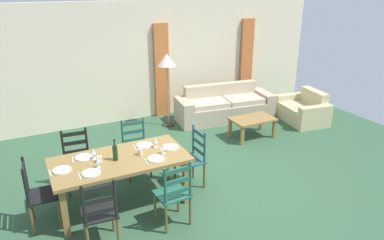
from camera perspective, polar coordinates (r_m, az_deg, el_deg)
The scene contains 34 objects.
ground_plane at distance 6.09m, azimuth 1.83°, elevation -9.39°, with size 9.60×9.60×0.02m, color #305439.
wall_far at distance 8.47m, azimuth -8.82°, elevation 9.12°, with size 9.60×0.16×2.70m, color beige.
curtain_panel_left at distance 8.59m, azimuth -4.82°, elevation 7.74°, with size 0.35×0.08×2.20m, color #C96934.
curtain_panel_right at distance 9.71m, azimuth 8.59°, elevation 9.16°, with size 0.35×0.08×2.20m, color #C96934.
dining_table at distance 5.24m, azimuth -11.31°, elevation -6.84°, with size 1.90×0.96×0.75m.
dining_chair_near_left at distance 4.61m, azimuth -14.41°, elevation -14.10°, with size 0.45×0.43×0.96m.
dining_chair_near_right at distance 4.83m, azimuth -2.88°, elevation -11.60°, with size 0.44×0.43×0.96m.
dining_chair_far_left at distance 5.91m, azimuth -17.68°, elevation -6.12°, with size 0.45×0.43×0.96m.
dining_chair_far_right at distance 6.10m, azimuth -8.90°, elevation -4.43°, with size 0.45×0.43×0.96m.
dining_chair_head_west at distance 5.23m, azimuth -23.22°, elevation -10.70°, with size 0.42×0.44×0.96m.
dining_chair_head_east at distance 5.71m, azimuth 0.05°, elevation -6.03°, with size 0.41×0.43×0.96m.
dinner_plate_near_left at distance 4.90m, azimuth -15.68°, elevation -8.08°, with size 0.24×0.24×0.02m, color white.
fork_near_left at distance 4.89m, azimuth -17.41°, elevation -8.46°, with size 0.02×0.17×0.01m, color silver.
dinner_plate_near_right at distance 5.10m, azimuth -5.73°, elevation -6.11°, with size 0.24×0.24×0.02m, color white.
fork_near_right at distance 5.06m, azimuth -7.32°, elevation -6.50°, with size 0.02×0.17×0.01m, color silver.
dinner_plate_far_left at distance 5.34m, azimuth -16.79°, elevation -5.66°, with size 0.24×0.24×0.02m, color white.
fork_far_left at distance 5.33m, azimuth -18.37°, elevation -6.00°, with size 0.02×0.17×0.01m, color silver.
dinner_plate_far_right at distance 5.52m, azimuth -7.61°, elevation -3.95°, with size 0.24×0.24×0.02m, color white.
fork_far_right at distance 5.49m, azimuth -9.09°, elevation -4.29°, with size 0.02×0.17×0.01m, color silver.
dinner_plate_head_west at distance 5.09m, azimuth -19.92°, elevation -7.47°, with size 0.24×0.24×0.02m, color white.
fork_head_west at distance 5.08m, azimuth -21.59°, elevation -7.82°, with size 0.02×0.17×0.01m, color silver.
dinner_plate_head_east at distance 5.42m, azimuth -3.43°, elevation -4.33°, with size 0.24×0.24×0.02m, color white.
fork_head_east at distance 5.37m, azimuth -4.90°, elevation -4.68°, with size 0.02×0.17×0.01m, color silver.
wine_bottle at distance 5.12m, azimuth -12.07°, elevation -5.04°, with size 0.07×0.07×0.32m.
wine_glass_near_left at distance 4.97m, azimuth -14.69°, elevation -6.19°, with size 0.06×0.06×0.16m.
wine_glass_near_right at distance 5.20m, azimuth -4.60°, elevation -4.24°, with size 0.06×0.06×0.16m.
wine_glass_far_left at distance 5.23m, azimuth -15.36°, elevation -4.87°, with size 0.06×0.06×0.16m.
wine_glass_far_right at distance 5.41m, azimuth -5.83°, elevation -3.24°, with size 0.06×0.06×0.16m.
coffee_cup_primary at distance 5.24m, azimuth -8.19°, elevation -5.02°, with size 0.07×0.07×0.09m, color beige.
coffee_cup_secondary at distance 5.15m, azimuth -14.45°, elevation -6.01°, with size 0.07×0.07×0.09m, color beige.
couch at distance 8.59m, azimuth 5.05°, elevation 2.11°, with size 2.36×1.08×0.80m.
coffee_table at distance 7.60m, azimuth 9.56°, elevation -0.19°, with size 0.90×0.56×0.42m.
armchair_upholstered at distance 8.82m, azimuth 17.34°, elevation 1.44°, with size 0.95×1.26×0.72m.
standing_lamp at distance 7.84m, azimuth -4.02°, elevation 8.80°, with size 0.40×0.40×1.64m.
Camera 1 is at (-2.51, -4.60, 3.09)m, focal length 33.66 mm.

